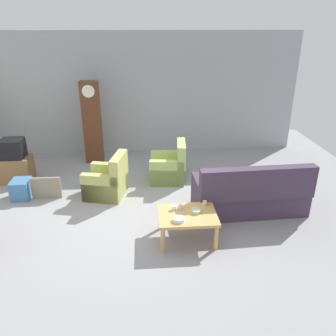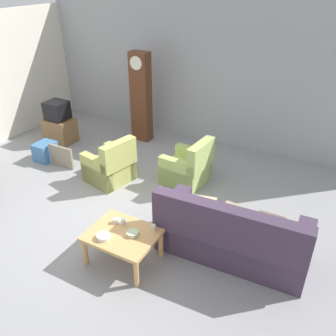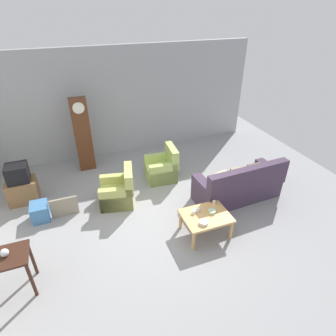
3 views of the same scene
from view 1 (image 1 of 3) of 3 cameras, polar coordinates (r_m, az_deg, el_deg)
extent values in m
plane|color=gray|center=(6.46, -3.75, -7.95)|extent=(10.40, 10.40, 0.00)
cube|color=#9EA0A5|center=(9.29, -4.40, 12.41)|extent=(8.40, 0.16, 3.20)
cube|color=#423347|center=(6.70, 13.47, -5.24)|extent=(2.14, 0.93, 0.44)
cube|color=#423347|center=(6.17, 15.02, -2.56)|extent=(2.11, 0.29, 0.60)
cube|color=#423347|center=(7.01, 20.73, -3.73)|extent=(0.28, 0.85, 0.68)
cube|color=#423347|center=(6.39, 5.68, -4.90)|extent=(0.28, 0.85, 0.68)
cube|color=brown|center=(6.74, 17.48, -1.71)|extent=(0.36, 0.12, 0.36)
cube|color=#9E8966|center=(6.56, 13.64, -1.96)|extent=(0.37, 0.17, 0.36)
cube|color=#C6B284|center=(6.41, 9.62, -2.21)|extent=(0.38, 0.20, 0.36)
cube|color=tan|center=(7.19, -10.56, -3.09)|extent=(0.91, 0.91, 0.40)
cube|color=tan|center=(6.90, -8.32, 0.14)|extent=(0.34, 0.78, 0.52)
cube|color=tan|center=(7.40, -9.90, -1.37)|extent=(0.78, 0.32, 0.60)
cube|color=tan|center=(6.89, -11.39, -3.43)|extent=(0.78, 0.32, 0.60)
cube|color=#A7BE62|center=(7.74, -0.17, -0.68)|extent=(0.82, 0.82, 0.40)
cube|color=#A7BE62|center=(7.57, 2.25, 2.49)|extent=(0.25, 0.77, 0.52)
cube|color=#A7BE62|center=(7.98, -0.15, 0.85)|extent=(0.77, 0.23, 0.60)
cube|color=#A7BE62|center=(7.43, -0.21, -0.92)|extent=(0.77, 0.23, 0.60)
cube|color=tan|center=(5.58, 3.30, -7.97)|extent=(0.96, 0.76, 0.05)
cylinder|color=tan|center=(5.41, -0.87, -12.11)|extent=(0.07, 0.07, 0.43)
cylinder|color=tan|center=(5.51, 8.15, -11.60)|extent=(0.07, 0.07, 0.43)
cylinder|color=tan|center=(5.95, -1.27, -8.50)|extent=(0.07, 0.07, 0.43)
cylinder|color=tan|center=(6.04, 6.87, -8.11)|extent=(0.07, 0.07, 0.43)
cube|color=#562D19|center=(8.76, -12.74, 7.47)|extent=(0.44, 0.28, 2.08)
cylinder|color=silver|center=(8.44, -13.37, 12.54)|extent=(0.30, 0.02, 0.30)
cube|color=brown|center=(8.44, -24.31, -0.14)|extent=(0.68, 0.52, 0.57)
cube|color=black|center=(8.27, -24.87, 3.03)|extent=(0.48, 0.44, 0.42)
cube|color=gray|center=(7.38, -19.94, -3.18)|extent=(0.60, 0.05, 0.46)
cube|color=teal|center=(7.61, -23.58, -3.26)|extent=(0.37, 0.44, 0.39)
cylinder|color=white|center=(5.65, 0.99, -6.75)|extent=(0.08, 0.08, 0.08)
cylinder|color=silver|center=(5.68, 2.05, -6.55)|extent=(0.07, 0.07, 0.08)
cylinder|color=beige|center=(5.83, 6.23, -5.89)|extent=(0.07, 0.07, 0.07)
cylinder|color=white|center=(5.36, 1.84, -8.69)|extent=(0.19, 0.19, 0.06)
cylinder|color=#B2C69E|center=(5.60, 4.74, -7.25)|extent=(0.17, 0.17, 0.05)
camera|label=2|loc=(3.49, 60.61, 17.60)|focal=37.82mm
camera|label=3|loc=(2.05, -79.67, 33.37)|focal=30.20mm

